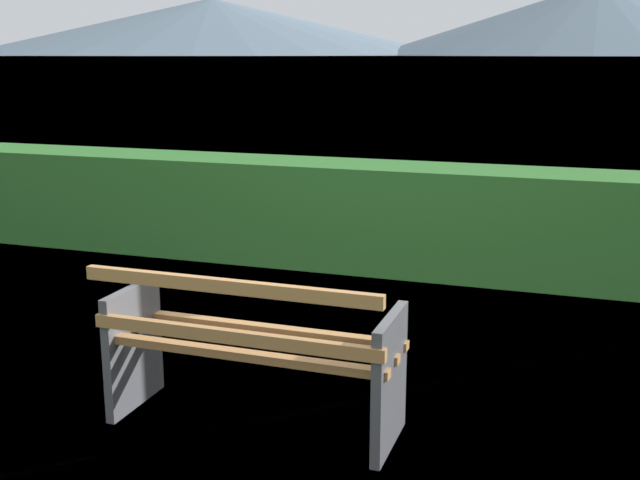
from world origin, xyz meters
TOP-DOWN VIEW (x-y plane):
  - ground_plane at (0.00, 0.00)m, footprint 1400.00×1400.00m
  - water_surface at (0.00, 307.70)m, footprint 620.00×620.00m
  - park_bench at (-0.00, -0.06)m, footprint 1.52×0.58m
  - hedge_row at (0.00, 3.21)m, footprint 11.63×0.73m

SIDE VIEW (x-z plane):
  - ground_plane at x=0.00m, z-range 0.00..0.00m
  - water_surface at x=0.00m, z-range 0.00..0.00m
  - park_bench at x=0.00m, z-range -0.01..0.85m
  - hedge_row at x=0.00m, z-range 0.00..0.93m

